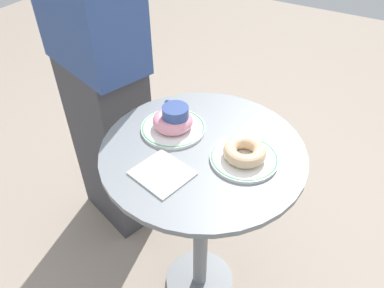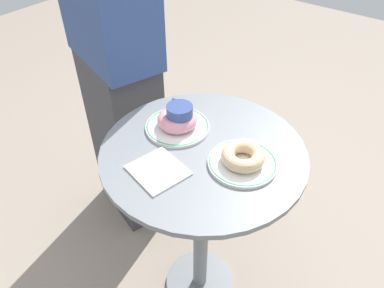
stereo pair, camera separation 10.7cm
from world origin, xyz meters
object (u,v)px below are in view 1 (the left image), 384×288
donut_pink_frosted (173,121)px  coffee_mug (175,118)px  cafe_table (202,198)px  donut_glazed (245,151)px  plate_right (244,158)px  person_figure (98,68)px  plate_left (173,128)px  paper_napkin (162,173)px

donut_pink_frosted → coffee_mug: (0.01, 0.00, 0.01)m
cafe_table → donut_glazed: bearing=6.9°
plate_right → donut_pink_frosted: size_ratio=1.56×
cafe_table → person_figure: bearing=162.5°
cafe_table → plate_left: 0.26m
person_figure → coffee_mug: bearing=-17.6°
plate_left → paper_napkin: size_ratio=1.40×
person_figure → cafe_table: bearing=-17.5°
donut_pink_frosted → plate_right: bearing=-4.4°
coffee_mug → person_figure: (-0.43, 0.14, -0.01)m
cafe_table → coffee_mug: coffee_mug is taller
donut_glazed → coffee_mug: 0.25m
donut_glazed → coffee_mug: (-0.25, 0.02, 0.01)m
donut_pink_frosted → plate_left: bearing=-50.9°
paper_napkin → donut_glazed: bearing=44.3°
donut_glazed → coffee_mug: bearing=174.9°
cafe_table → plate_right: plate_right is taller
donut_glazed → paper_napkin: size_ratio=0.86×
plate_left → paper_napkin: plate_left is taller
paper_napkin → person_figure: size_ratio=0.09×
plate_left → coffee_mug: bearing=31.2°
plate_left → donut_pink_frosted: 0.03m
plate_right → donut_glazed: (0.00, -0.00, 0.03)m
cafe_table → plate_right: size_ratio=3.91×
plate_left → coffee_mug: coffee_mug is taller
coffee_mug → plate_right: bearing=-5.1°
cafe_table → plate_left: plate_left is taller
plate_left → donut_pink_frosted: size_ratio=1.61×
donut_pink_frosted → donut_glazed: 0.25m
paper_napkin → donut_pink_frosted: bearing=113.7°
coffee_mug → person_figure: bearing=162.4°
cafe_table → person_figure: 0.63m
donut_pink_frosted → paper_napkin: 0.21m
donut_glazed → person_figure: (-0.67, 0.16, 0.00)m
donut_pink_frosted → person_figure: (-0.42, 0.14, 0.00)m
cafe_table → donut_pink_frosted: 0.29m
plate_right → donut_pink_frosted: donut_pink_frosted is taller
plate_left → plate_right: 0.25m
plate_right → paper_napkin: size_ratio=1.36×
paper_napkin → person_figure: person_figure is taller
plate_left → donut_glazed: (0.25, -0.02, 0.03)m
plate_left → person_figure: person_figure is taller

